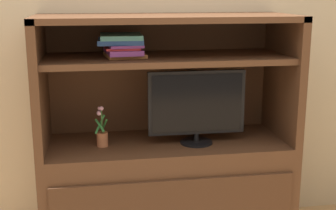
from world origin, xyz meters
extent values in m
cube|color=tan|center=(0.00, 0.75, 1.40)|extent=(6.00, 0.10, 2.80)
cube|color=#4C2D1C|center=(0.00, 0.40, 0.35)|extent=(1.57, 0.60, 0.69)
cube|color=#4C2D1C|center=(-0.76, 0.40, 1.09)|extent=(0.05, 0.60, 0.79)
cube|color=#4C2D1C|center=(0.76, 0.40, 1.09)|extent=(0.05, 0.60, 0.79)
cube|color=#4C2D1C|center=(0.00, 0.69, 1.09)|extent=(1.57, 0.02, 0.79)
cube|color=#4C2D1C|center=(0.00, 0.40, 1.47)|extent=(1.57, 0.60, 0.04)
cube|color=#4C2D1C|center=(0.00, 0.40, 1.22)|extent=(1.47, 0.54, 0.04)
cylinder|color=black|center=(0.18, 0.33, 0.70)|extent=(0.20, 0.20, 0.01)
cylinder|color=black|center=(0.18, 0.33, 0.73)|extent=(0.03, 0.03, 0.05)
cube|color=black|center=(0.18, 0.33, 0.95)|extent=(0.61, 0.02, 0.40)
cube|color=black|center=(0.18, 0.32, 0.95)|extent=(0.56, 0.00, 0.36)
cylinder|color=#B26642|center=(-0.41, 0.37, 0.73)|extent=(0.07, 0.07, 0.09)
cylinder|color=#3D6B33|center=(-0.41, 0.37, 0.86)|extent=(0.01, 0.01, 0.16)
cube|color=#2D7A38|center=(-0.39, 0.38, 0.83)|extent=(0.04, 0.11, 0.09)
cube|color=#2D7A38|center=(-0.42, 0.38, 0.83)|extent=(0.07, 0.06, 0.11)
cube|color=#2D7A38|center=(-0.42, 0.36, 0.83)|extent=(0.06, 0.07, 0.07)
sphere|color=#DB9EC6|center=(-0.41, 0.36, 0.93)|extent=(0.03, 0.03, 0.03)
sphere|color=#DB9EC6|center=(-0.42, 0.37, 0.93)|extent=(0.02, 0.02, 0.02)
sphere|color=#DB9EC6|center=(-0.42, 0.38, 0.90)|extent=(0.03, 0.03, 0.03)
cube|color=#A56638|center=(-0.25, 0.40, 1.25)|extent=(0.25, 0.27, 0.02)
cube|color=purple|center=(-0.27, 0.40, 1.27)|extent=(0.22, 0.35, 0.03)
cube|color=red|center=(-0.27, 0.40, 1.30)|extent=(0.21, 0.28, 0.01)
cube|color=purple|center=(-0.26, 0.39, 1.31)|extent=(0.21, 0.28, 0.02)
cube|color=#2D519E|center=(-0.28, 0.40, 1.33)|extent=(0.28, 0.29, 0.03)
cube|color=teal|center=(-0.28, 0.40, 1.36)|extent=(0.25, 0.30, 0.03)
camera|label=1|loc=(-0.46, -2.40, 1.62)|focal=49.83mm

